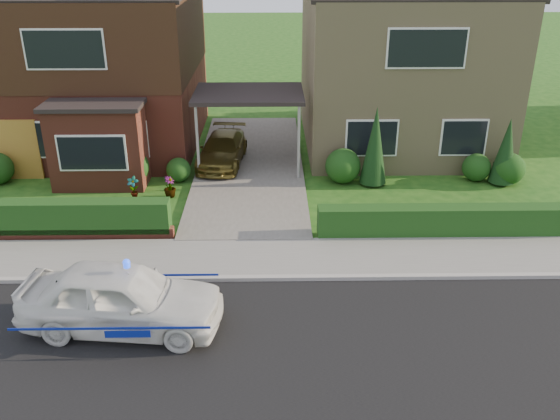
{
  "coord_description": "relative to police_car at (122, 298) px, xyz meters",
  "views": [
    {
      "loc": [
        0.76,
        -9.4,
        7.64
      ],
      "look_at": [
        0.97,
        3.5,
        1.69
      ],
      "focal_mm": 38.0,
      "sensor_mm": 36.0,
      "label": 1
    }
  ],
  "objects": [
    {
      "name": "conifer_a",
      "position": [
        6.61,
        8.0,
        0.57
      ],
      "size": [
        0.9,
        0.9,
        2.6
      ],
      "primitive_type": "cone",
      "color": "black",
      "rests_on": "ground"
    },
    {
      "name": "house_right",
      "position": [
        8.21,
        12.79,
        2.93
      ],
      "size": [
        7.5,
        8.06,
        7.25
      ],
      "color": "tan",
      "rests_on": "ground"
    },
    {
      "name": "conifer_b",
      "position": [
        11.01,
        8.0,
        0.37
      ],
      "size": [
        0.9,
        0.9,
        2.2
      ],
      "primitive_type": "cone",
      "color": "black",
      "rests_on": "ground"
    },
    {
      "name": "driveway_car",
      "position": [
        1.41,
        9.85,
        -0.08
      ],
      "size": [
        1.84,
        3.78,
        1.06
      ],
      "primitive_type": "imported",
      "rotation": [
        0.0,
        0.0,
        -0.1
      ],
      "color": "brown",
      "rests_on": "driveway"
    },
    {
      "name": "shrub_right_mid",
      "position": [
        10.21,
        8.3,
        -0.25
      ],
      "size": [
        0.96,
        0.96,
        0.96
      ],
      "primitive_type": "sphere",
      "color": "#183210",
      "rests_on": "ground"
    },
    {
      "name": "hedge_left",
      "position": [
        -3.39,
        4.25,
        -0.73
      ],
      "size": [
        7.5,
        0.55,
        0.9
      ],
      "primitive_type": "cube",
      "color": "#183210",
      "rests_on": "ground"
    },
    {
      "name": "garage_door",
      "position": [
        -5.84,
        8.76,
        0.32
      ],
      "size": [
        2.2,
        0.1,
        2.1
      ],
      "primitive_type": "cube",
      "color": "olive",
      "rests_on": "ground"
    },
    {
      "name": "potted_plant_b",
      "position": [
        -3.43,
        7.8,
        -0.34
      ],
      "size": [
        0.54,
        0.5,
        0.78
      ],
      "primitive_type": "imported",
      "rotation": [
        0.0,
        0.0,
        0.47
      ],
      "color": "gray",
      "rests_on": "ground"
    },
    {
      "name": "shrub_left_mid",
      "position": [
        -1.59,
        8.1,
        -0.07
      ],
      "size": [
        1.32,
        1.32,
        1.32
      ],
      "primitive_type": "sphere",
      "color": "#183210",
      "rests_on": "ground"
    },
    {
      "name": "ground",
      "position": [
        2.41,
        -1.2,
        -0.73
      ],
      "size": [
        120.0,
        120.0,
        0.0
      ],
      "primitive_type": "plane",
      "color": "#1A4A13",
      "rests_on": "ground"
    },
    {
      "name": "carport_link",
      "position": [
        2.41,
        9.75,
        1.93
      ],
      "size": [
        3.8,
        3.0,
        2.77
      ],
      "color": "black",
      "rests_on": "ground"
    },
    {
      "name": "shrub_right_near",
      "position": [
        5.61,
        8.2,
        -0.13
      ],
      "size": [
        1.2,
        1.2,
        1.2
      ],
      "primitive_type": "sphere",
      "color": "#183210",
      "rests_on": "ground"
    },
    {
      "name": "dwarf_wall",
      "position": [
        -3.39,
        4.1,
        -0.55
      ],
      "size": [
        7.7,
        0.25,
        0.36
      ],
      "primitive_type": "cube",
      "color": "brown",
      "rests_on": "ground"
    },
    {
      "name": "police_car",
      "position": [
        0.0,
        0.0,
        0.0
      ],
      "size": [
        3.93,
        4.43,
        1.62
      ],
      "rotation": [
        0.0,
        0.0,
        1.47
      ],
      "color": "silver",
      "rests_on": "ground"
    },
    {
      "name": "house_left",
      "position": [
        -3.38,
        12.7,
        3.08
      ],
      "size": [
        7.5,
        9.53,
        7.25
      ],
      "color": "brown",
      "rests_on": "ground"
    },
    {
      "name": "sidewalk",
      "position": [
        2.41,
        2.9,
        -0.68
      ],
      "size": [
        60.0,
        2.0,
        0.1
      ],
      "primitive_type": "cube",
      "color": "slate",
      "rests_on": "ground"
    },
    {
      "name": "hedge_right",
      "position": [
        8.21,
        4.15,
        -0.73
      ],
      "size": [
        7.5,
        0.55,
        0.8
      ],
      "primitive_type": "cube",
      "color": "#183210",
      "rests_on": "ground"
    },
    {
      "name": "driveway",
      "position": [
        2.41,
        9.8,
        -0.67
      ],
      "size": [
        3.8,
        12.0,
        0.12
      ],
      "primitive_type": "cube",
      "color": "#666059",
      "rests_on": "ground"
    },
    {
      "name": "kerb",
      "position": [
        2.41,
        1.85,
        -0.67
      ],
      "size": [
        60.0,
        0.16,
        0.12
      ],
      "primitive_type": "cube",
      "color": "#9E9993",
      "rests_on": "ground"
    },
    {
      "name": "potted_plant_a",
      "position": [
        -1.23,
        6.91,
        -0.36
      ],
      "size": [
        0.44,
        0.34,
        0.74
      ],
      "primitive_type": "imported",
      "rotation": [
        0.0,
        0.0,
        -0.22
      ],
      "color": "gray",
      "rests_on": "ground"
    },
    {
      "name": "shrub_right_far",
      "position": [
        11.21,
        8.0,
        -0.19
      ],
      "size": [
        1.08,
        1.08,
        1.08
      ],
      "primitive_type": "sphere",
      "color": "#183210",
      "rests_on": "ground"
    },
    {
      "name": "potted_plant_c",
      "position": [
        -0.09,
        7.02,
        -0.39
      ],
      "size": [
        0.5,
        0.5,
        0.68
      ],
      "primitive_type": "imported",
      "rotation": [
        0.0,
        0.0,
        1.15
      ],
      "color": "gray",
      "rests_on": "ground"
    },
    {
      "name": "shrub_left_near",
      "position": [
        0.01,
        8.4,
        -0.31
      ],
      "size": [
        0.84,
        0.84,
        0.84
      ],
      "primitive_type": "sphere",
      "color": "#183210",
      "rests_on": "ground"
    },
    {
      "name": "road",
      "position": [
        2.41,
        -1.2,
        -0.73
      ],
      "size": [
        60.0,
        6.0,
        0.02
      ],
      "primitive_type": "cube",
      "color": "black",
      "rests_on": "ground"
    }
  ]
}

